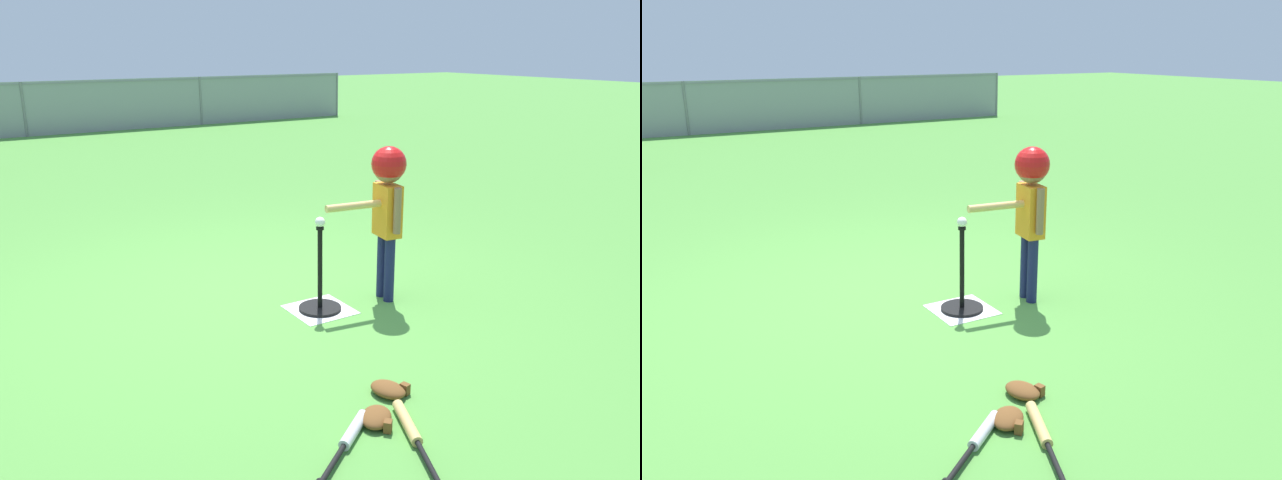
{
  "view_description": "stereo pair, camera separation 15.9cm",
  "coord_description": "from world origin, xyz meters",
  "views": [
    {
      "loc": [
        -2.01,
        -4.28,
        1.92
      ],
      "look_at": [
        0.35,
        -0.53,
        0.55
      ],
      "focal_mm": 35.87,
      "sensor_mm": 36.0,
      "label": 1
    },
    {
      "loc": [
        -1.87,
        -4.36,
        1.92
      ],
      "look_at": [
        0.35,
        -0.53,
        0.55
      ],
      "focal_mm": 35.87,
      "sensor_mm": 36.0,
      "label": 2
    }
  ],
  "objects": [
    {
      "name": "outfield_fence",
      "position": [
        0.0,
        10.74,
        0.62
      ],
      "size": [
        16.06,
        0.06,
        1.15
      ],
      "color": "slate",
      "rests_on": "ground_plane"
    },
    {
      "name": "glove_near_bats",
      "position": [
        -0.19,
        -1.96,
        0.04
      ],
      "size": [
        0.27,
        0.27,
        0.07
      ],
      "color": "brown",
      "rests_on": "ground_plane"
    },
    {
      "name": "batter_child",
      "position": [
        0.9,
        -0.6,
        0.85
      ],
      "size": [
        0.64,
        0.34,
        1.2
      ],
      "color": "#191E4C",
      "rests_on": "ground_plane"
    },
    {
      "name": "baseball_on_tee",
      "position": [
        0.35,
        -0.53,
        0.69
      ],
      "size": [
        0.07,
        0.07,
        0.07
      ],
      "primitive_type": "sphere",
      "color": "white",
      "rests_on": "batting_tee"
    },
    {
      "name": "batting_tee",
      "position": [
        0.35,
        -0.53,
        0.1
      ],
      "size": [
        0.32,
        0.32,
        0.65
      ],
      "color": "black",
      "rests_on": "ground_plane"
    },
    {
      "name": "ground_plane",
      "position": [
        0.0,
        0.0,
        0.0
      ],
      "size": [
        60.0,
        60.0,
        0.0
      ],
      "primitive_type": "plane",
      "color": "#51933D"
    },
    {
      "name": "glove_by_plate",
      "position": [
        0.04,
        -1.76,
        0.04
      ],
      "size": [
        0.22,
        0.25,
        0.07
      ],
      "color": "brown",
      "rests_on": "ground_plane"
    },
    {
      "name": "spare_bat_silver",
      "position": [
        -0.41,
        -2.01,
        0.03
      ],
      "size": [
        0.53,
        0.4,
        0.06
      ],
      "color": "silver",
      "rests_on": "ground_plane"
    },
    {
      "name": "spare_bat_wood",
      "position": [
        -0.11,
        -2.14,
        0.03
      ],
      "size": [
        0.33,
        0.68,
        0.06
      ],
      "color": "#DBB266",
      "rests_on": "ground_plane"
    },
    {
      "name": "home_plate",
      "position": [
        0.35,
        -0.53,
        0.0
      ],
      "size": [
        0.44,
        0.44,
        0.01
      ],
      "primitive_type": "cube",
      "color": "white",
      "rests_on": "ground_plane"
    }
  ]
}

